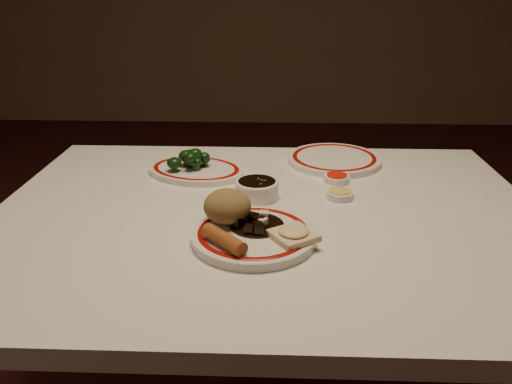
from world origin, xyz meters
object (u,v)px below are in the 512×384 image
(stirfry_heap, at_px, (254,223))
(spring_roll, at_px, (224,240))
(dining_table, at_px, (266,248))
(rice_mound, at_px, (227,206))
(fried_wonton, at_px, (294,234))
(main_plate, at_px, (254,235))
(broccoli_pile, at_px, (192,158))
(soy_bowl, at_px, (257,190))
(broccoli_plate, at_px, (196,170))

(stirfry_heap, bearing_deg, spring_roll, -122.60)
(dining_table, bearing_deg, rice_mound, -130.71)
(dining_table, bearing_deg, fried_wonton, -70.83)
(main_plate, distance_m, broccoli_pile, 0.40)
(dining_table, xyz_separation_m, fried_wonton, (0.05, -0.15, 0.12))
(dining_table, distance_m, rice_mound, 0.19)
(dining_table, xyz_separation_m, rice_mound, (-0.08, -0.09, 0.14))
(spring_roll, height_order, soy_bowl, spring_roll)
(main_plate, bearing_deg, soy_bowl, 90.31)
(main_plate, bearing_deg, broccoli_plate, 114.86)
(fried_wonton, distance_m, broccoli_plate, 0.45)
(main_plate, height_order, broccoli_pile, broccoli_pile)
(rice_mound, distance_m, stirfry_heap, 0.06)
(broccoli_plate, bearing_deg, spring_roll, -74.73)
(stirfry_heap, bearing_deg, broccoli_plate, 116.28)
(dining_table, xyz_separation_m, stirfry_heap, (-0.02, -0.11, 0.12))
(dining_table, bearing_deg, spring_roll, -111.30)
(spring_roll, height_order, fried_wonton, spring_roll)
(main_plate, xyz_separation_m, spring_roll, (-0.05, -0.06, 0.02))
(fried_wonton, distance_m, broccoli_pile, 0.46)
(fried_wonton, height_order, broccoli_pile, broccoli_pile)
(fried_wonton, xyz_separation_m, broccoli_plate, (-0.24, 0.38, -0.02))
(main_plate, bearing_deg, stirfry_heap, 89.42)
(rice_mound, distance_m, fried_wonton, 0.15)
(spring_roll, distance_m, broccoli_plate, 0.43)
(spring_roll, distance_m, stirfry_heap, 0.10)
(spring_roll, height_order, stirfry_heap, spring_roll)
(fried_wonton, relative_size, stirfry_heap, 0.98)
(dining_table, xyz_separation_m, main_plate, (-0.02, -0.13, 0.10))
(spring_roll, bearing_deg, soy_bowl, 35.82)
(rice_mound, distance_m, soy_bowl, 0.17)
(broccoli_plate, bearing_deg, fried_wonton, -57.63)
(stirfry_heap, xyz_separation_m, soy_bowl, (-0.00, 0.18, -0.01))
(spring_roll, distance_m, soy_bowl, 0.27)
(dining_table, xyz_separation_m, spring_roll, (-0.07, -0.19, 0.12))
(spring_roll, bearing_deg, dining_table, 25.35)
(fried_wonton, bearing_deg, broccoli_pile, 123.06)
(main_plate, xyz_separation_m, broccoli_plate, (-0.16, 0.35, -0.00))
(rice_mound, xyz_separation_m, broccoli_pile, (-0.12, 0.32, -0.01))
(main_plate, relative_size, broccoli_plate, 1.06)
(broccoli_plate, bearing_deg, broccoli_pile, 158.84)
(fried_wonton, relative_size, soy_bowl, 1.05)
(spring_roll, bearing_deg, broccoli_pile, 62.91)
(stirfry_heap, height_order, broccoli_plate, stirfry_heap)
(rice_mound, bearing_deg, broccoli_plate, 109.41)
(spring_roll, bearing_deg, main_plate, 5.71)
(broccoli_plate, relative_size, soy_bowl, 3.03)
(rice_mound, relative_size, broccoli_pile, 0.90)
(main_plate, height_order, fried_wonton, fried_wonton)
(main_plate, distance_m, fried_wonton, 0.08)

